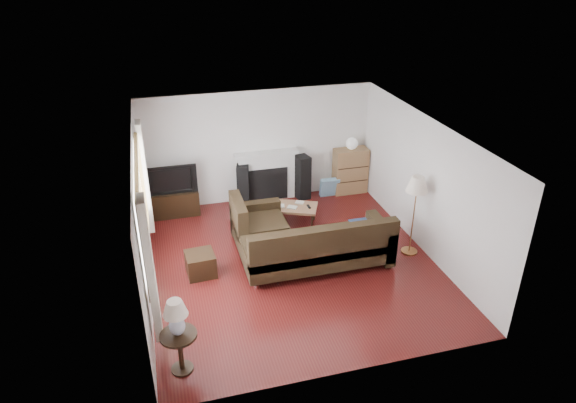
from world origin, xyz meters
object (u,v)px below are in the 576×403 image
object	(u,v)px
coffee_table	(291,215)
floor_lamp	(414,216)
sectional_sofa	(317,243)
side_table	(180,352)
bookshelf	(350,171)
tv_stand	(173,203)

from	to	relation	value
coffee_table	floor_lamp	xyz separation A→B (m)	(1.85, -1.64, 0.57)
sectional_sofa	side_table	distance (m)	3.19
side_table	coffee_table	bearing A→B (deg)	54.51
sectional_sofa	side_table	world-z (taller)	sectional_sofa
sectional_sofa	floor_lamp	xyz separation A→B (m)	(1.82, -0.03, 0.31)
bookshelf	floor_lamp	world-z (taller)	floor_lamp
floor_lamp	side_table	size ratio (longest dim) A/B	2.50
coffee_table	side_table	size ratio (longest dim) A/B	1.68
sectional_sofa	side_table	xyz separation A→B (m)	(-2.55, -1.92, -0.15)
bookshelf	floor_lamp	xyz separation A→B (m)	(0.13, -2.75, 0.25)
tv_stand	bookshelf	world-z (taller)	bookshelf
bookshelf	sectional_sofa	size ratio (longest dim) A/B	0.37
tv_stand	sectional_sofa	bearing A→B (deg)	-48.91
coffee_table	side_table	distance (m)	4.35
tv_stand	bookshelf	xyz separation A→B (m)	(4.02, 0.05, 0.26)
tv_stand	floor_lamp	bearing A→B (deg)	-33.03
bookshelf	floor_lamp	bearing A→B (deg)	-87.24
sectional_sofa	coffee_table	xyz separation A→B (m)	(-0.03, 1.62, -0.26)
tv_stand	side_table	xyz separation A→B (m)	(-0.22, -4.60, 0.04)
side_table	tv_stand	bearing A→B (deg)	87.31
floor_lamp	side_table	world-z (taller)	floor_lamp
coffee_table	side_table	xyz separation A→B (m)	(-2.52, -3.54, 0.11)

